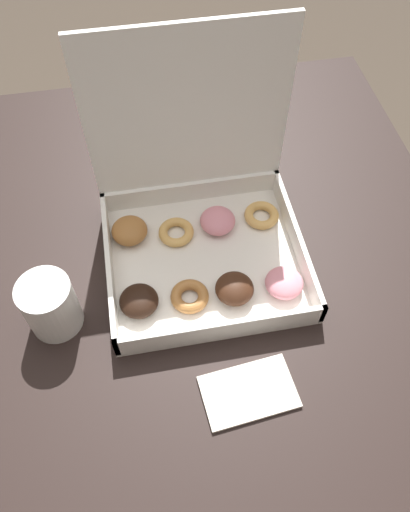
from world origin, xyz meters
TOP-DOWN VIEW (x-y plane):
  - ground_plane at (0.00, 0.00)m, footprint 8.00×8.00m
  - dining_table at (0.00, 0.00)m, footprint 0.95×1.01m
  - donut_box at (0.03, 0.03)m, footprint 0.32×0.30m
  - coffee_mug at (-0.22, -0.08)m, footprint 0.08×0.08m
  - paper_napkin at (0.05, -0.24)m, footprint 0.14×0.09m

SIDE VIEW (x-z plane):
  - ground_plane at x=0.00m, z-range 0.00..0.00m
  - dining_table at x=0.00m, z-range 0.27..1.04m
  - paper_napkin at x=0.05m, z-range 0.76..0.77m
  - coffee_mug at x=-0.22m, z-range 0.77..0.86m
  - donut_box at x=0.03m, z-range 0.66..1.01m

